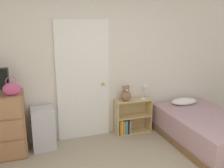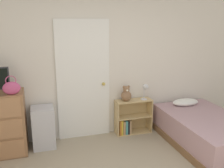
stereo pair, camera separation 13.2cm
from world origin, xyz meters
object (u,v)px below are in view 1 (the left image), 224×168
object	(u,v)px
handbag	(12,89)
bed	(205,129)
bookshelf	(130,119)
desk_lamp	(145,88)
teddy_bear	(126,94)
storage_bin	(43,128)

from	to	relation	value
handbag	bed	bearing A→B (deg)	-9.53
bookshelf	desk_lamp	bearing A→B (deg)	-9.67
teddy_bear	desk_lamp	world-z (taller)	desk_lamp
teddy_bear	desk_lamp	size ratio (longest dim) A/B	0.96
handbag	desk_lamp	bearing A→B (deg)	6.05
storage_bin	bookshelf	xyz separation A→B (m)	(1.54, 0.07, -0.07)
handbag	bookshelf	size ratio (longest dim) A/B	0.42
storage_bin	teddy_bear	bearing A→B (deg)	2.58
storage_bin	bed	bearing A→B (deg)	-15.28
bookshelf	handbag	bearing A→B (deg)	-171.85
bookshelf	desk_lamp	xyz separation A→B (m)	(0.26, -0.04, 0.58)
handbag	teddy_bear	distance (m)	1.91
teddy_bear	storage_bin	bearing A→B (deg)	-177.42
teddy_bear	desk_lamp	distance (m)	0.36
bed	handbag	bearing A→B (deg)	170.47
storage_bin	desk_lamp	size ratio (longest dim) A/B	2.30
teddy_bear	bed	size ratio (longest dim) A/B	0.16
storage_bin	teddy_bear	size ratio (longest dim) A/B	2.38
storage_bin	desk_lamp	distance (m)	1.87
handbag	bookshelf	xyz separation A→B (m)	(1.94, 0.28, -0.82)
handbag	storage_bin	world-z (taller)	handbag
desk_lamp	bookshelf	bearing A→B (deg)	170.33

